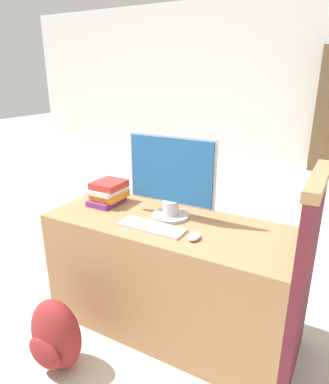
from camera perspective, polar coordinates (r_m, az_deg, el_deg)
ground_plane at (r=2.21m, az=-3.43°, el=-25.33°), size 20.00×20.00×0.00m
wall_back at (r=6.44m, az=22.36°, el=16.62°), size 12.00×0.06×2.80m
desk at (r=2.18m, az=0.66°, el=-13.73°), size 1.47×0.59×0.73m
carrel_divider at (r=1.88m, az=22.07°, el=-13.66°), size 0.07×0.58×1.13m
monitor at (r=1.99m, az=1.09°, el=2.30°), size 0.55×0.22×0.50m
keyboard at (r=1.92m, az=-2.15°, el=-5.87°), size 0.38×0.13×0.02m
mouse at (r=1.81m, az=4.98°, el=-7.40°), size 0.06×0.10×0.03m
book_stack at (r=2.29m, az=-9.33°, el=-0.08°), size 0.19×0.24×0.15m
backpack at (r=2.09m, az=-17.77°, el=-21.91°), size 0.32×0.22×0.42m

